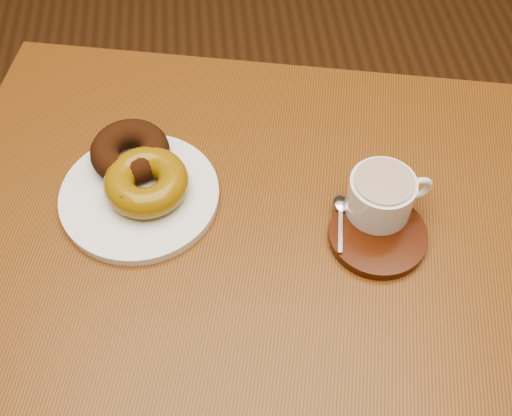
{
  "coord_description": "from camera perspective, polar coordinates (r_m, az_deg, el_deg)",
  "views": [
    {
      "loc": [
        -0.21,
        -0.55,
        1.56
      ],
      "look_at": [
        -0.16,
        -0.03,
        0.84
      ],
      "focal_mm": 45.0,
      "sensor_mm": 36.0,
      "label": 1
    }
  ],
  "objects": [
    {
      "name": "coffee_cup",
      "position": [
        0.89,
        11.14,
        1.14
      ],
      "size": [
        0.12,
        0.09,
        0.06
      ],
      "rotation": [
        0.0,
        0.0,
        0.11
      ],
      "color": "white",
      "rests_on": "saucer"
    },
    {
      "name": "donut_caramel",
      "position": [
        0.91,
        -9.72,
        2.29
      ],
      "size": [
        0.13,
        0.13,
        0.04
      ],
      "rotation": [
        0.0,
        0.0,
        0.05
      ],
      "color": "#8D670F",
      "rests_on": "donut_plate"
    },
    {
      "name": "donut_cinnamon",
      "position": [
        0.95,
        -11.13,
        4.96
      ],
      "size": [
        0.15,
        0.15,
        0.04
      ],
      "primitive_type": "torus",
      "rotation": [
        0.0,
        0.0,
        -0.43
      ],
      "color": "black",
      "rests_on": "donut_plate"
    },
    {
      "name": "cafe_table",
      "position": [
        1.01,
        -1.13,
        -5.1
      ],
      "size": [
        0.99,
        0.83,
        0.82
      ],
      "rotation": [
        0.0,
        0.0,
        -0.22
      ],
      "color": "brown",
      "rests_on": "ground"
    },
    {
      "name": "teaspoon",
      "position": [
        0.9,
        7.54,
        -0.06
      ],
      "size": [
        0.03,
        0.1,
        0.01
      ],
      "rotation": [
        0.0,
        0.0,
        -0.18
      ],
      "color": "silver",
      "rests_on": "saucer"
    },
    {
      "name": "saucer",
      "position": [
        0.89,
        10.76,
        -2.41
      ],
      "size": [
        0.15,
        0.15,
        0.01
      ],
      "primitive_type": "cylinder",
      "rotation": [
        0.0,
        0.0,
        0.14
      ],
      "color": "#3B1608",
      "rests_on": "cafe_table"
    },
    {
      "name": "donut_plate",
      "position": [
        0.93,
        -10.3,
        1.1
      ],
      "size": [
        0.23,
        0.23,
        0.01
      ],
      "primitive_type": "cylinder",
      "rotation": [
        0.0,
        0.0,
        -0.0
      ],
      "color": "white",
      "rests_on": "cafe_table"
    },
    {
      "name": "ground",
      "position": [
        1.66,
        5.7,
        -16.08
      ],
      "size": [
        6.0,
        6.0,
        0.0
      ],
      "primitive_type": "plane",
      "color": "#56331B",
      "rests_on": "ground"
    }
  ]
}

